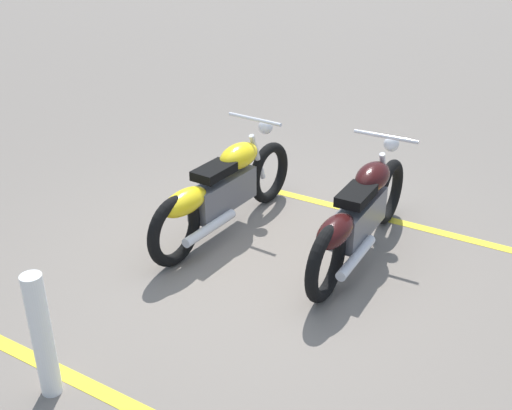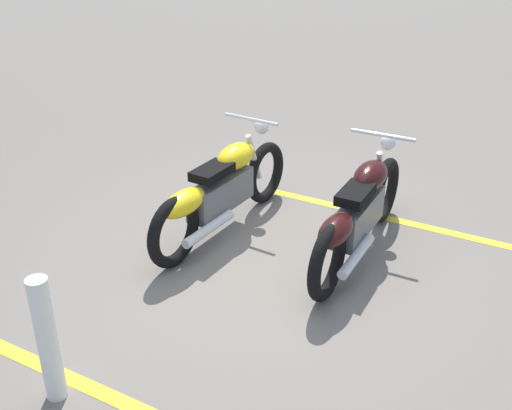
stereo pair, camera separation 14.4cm
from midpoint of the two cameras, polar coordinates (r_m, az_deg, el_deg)
The scene contains 6 objects.
ground_plane at distance 5.82m, azimuth 0.55°, elevation -4.82°, with size 60.00×60.00×0.00m, color slate.
motorcycle_bright_foreground at distance 6.04m, azimuth -3.94°, elevation 1.37°, with size 2.23×0.62×1.04m.
motorcycle_dark_foreground at distance 5.67m, azimuth 8.66°, elevation -0.70°, with size 2.23×0.62×1.04m.
bollard_post at distance 4.33m, azimuth -19.48°, elevation -11.62°, with size 0.14×0.14×0.94m, color white.
parking_stripe_near at distance 6.57m, azimuth 13.20°, elevation -1.62°, with size 3.20×0.12×0.01m, color yellow.
parking_stripe_mid at distance 4.69m, azimuth -17.10°, elevation -15.13°, with size 3.20×0.12×0.01m, color yellow.
Camera 2 is at (4.28, 2.51, 3.04)m, focal length 43.68 mm.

